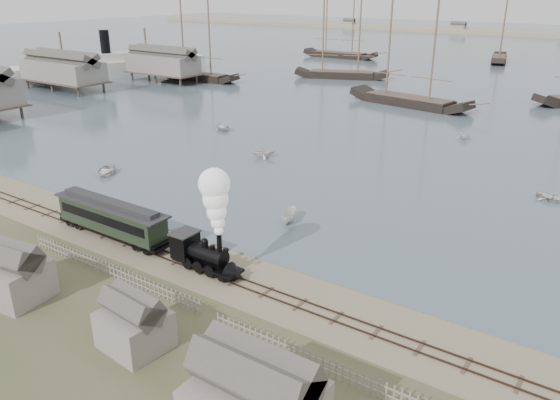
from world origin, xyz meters
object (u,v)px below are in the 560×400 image
Objects in this scene: locomotive at (212,229)px; steamship at (106,53)px; passenger_coach at (112,217)px; beached_dinghy at (186,237)px.

locomotive is 108.60m from steamship.
passenger_coach is 3.23× the size of beached_dinghy.
beached_dinghy is at bearing 26.83° from passenger_coach.
passenger_coach is at bearing -110.67° from steamship.
steamship is (-82.89, 59.26, 5.26)m from beached_dinghy.
steamship is (-76.82, 62.33, 3.68)m from passenger_coach.
beached_dinghy is (6.07, 3.07, -1.58)m from passenger_coach.
steamship is at bearing 144.97° from locomotive.
steamship is at bearing 140.94° from passenger_coach.
beached_dinghy is at bearing -107.17° from steamship.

